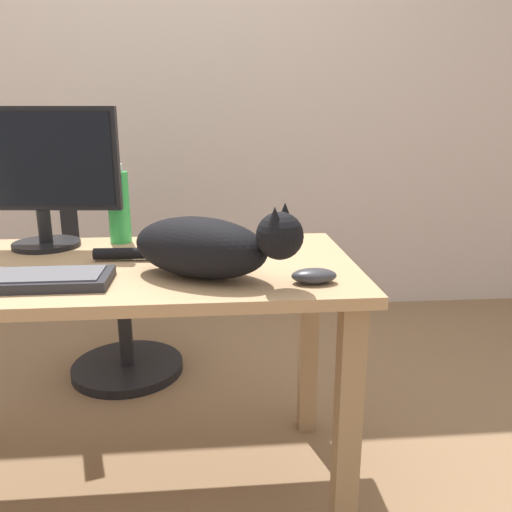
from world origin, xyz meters
TOP-DOWN VIEW (x-y plane):
  - ground_plane at (0.00, 0.00)m, footprint 8.00×8.00m
  - back_wall at (0.00, 1.52)m, footprint 6.00×0.04m
  - desk at (0.00, 0.00)m, footprint 1.30×0.65m
  - office_chair at (-0.17, 0.73)m, footprint 0.50×0.48m
  - monitor at (-0.24, 0.21)m, footprint 0.48×0.20m
  - keyboard at (-0.20, -0.16)m, footprint 0.44×0.15m
  - cat at (0.25, -0.14)m, footprint 0.54×0.35m
  - computer_mouse at (0.51, -0.21)m, footprint 0.11×0.06m
  - water_bottle at (-0.02, 0.25)m, footprint 0.07×0.07m

SIDE VIEW (x-z plane):
  - ground_plane at x=0.00m, z-range 0.00..0.00m
  - office_chair at x=-0.17m, z-range -0.06..0.89m
  - desk at x=0.00m, z-range 0.24..0.95m
  - keyboard at x=-0.20m, z-range 0.71..0.74m
  - computer_mouse at x=0.51m, z-range 0.71..0.75m
  - cat at x=0.25m, z-range 0.70..0.89m
  - water_bottle at x=-0.02m, z-range 0.70..0.95m
  - monitor at x=-0.24m, z-range 0.73..1.15m
  - back_wall at x=0.00m, z-range 0.00..2.60m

